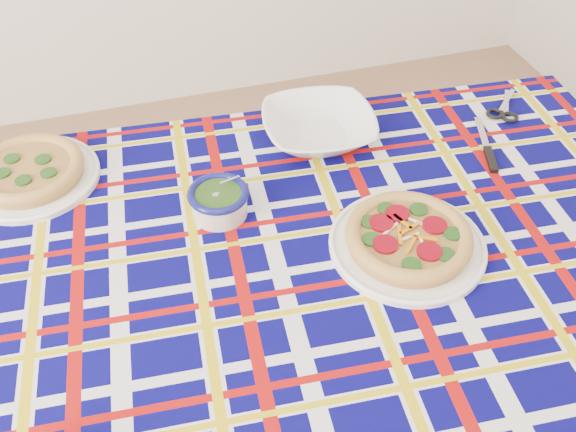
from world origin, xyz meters
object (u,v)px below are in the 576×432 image
object	(u,v)px
main_focaccia_plate	(409,237)
pesto_bowl	(219,200)
dining_table	(311,275)
serving_bowl	(319,127)

from	to	relation	value
main_focaccia_plate	pesto_bowl	world-z (taller)	pesto_bowl
dining_table	serving_bowl	bearing A→B (deg)	74.11
dining_table	pesto_bowl	bearing A→B (deg)	139.06
main_focaccia_plate	serving_bowl	distance (m)	0.37
main_focaccia_plate	serving_bowl	xyz separation A→B (m)	(-0.05, 0.37, 0.00)
pesto_bowl	serving_bowl	world-z (taller)	pesto_bowl
dining_table	serving_bowl	size ratio (longest dim) A/B	6.22
pesto_bowl	serving_bowl	bearing A→B (deg)	33.85
pesto_bowl	main_focaccia_plate	bearing A→B (deg)	-31.71
main_focaccia_plate	dining_table	bearing A→B (deg)	164.47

